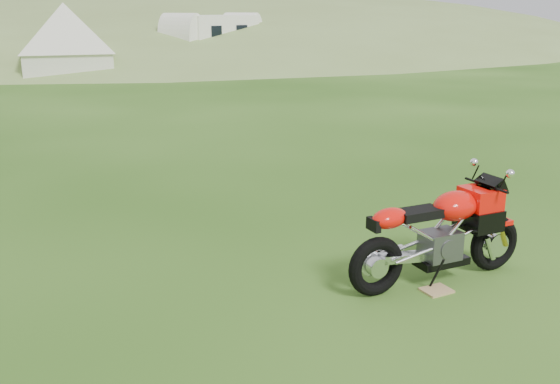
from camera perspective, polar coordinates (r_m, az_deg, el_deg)
ground at (r=6.76m, az=3.65°, el=-4.99°), size 120.00×120.00×0.00m
hillside at (r=52.90m, az=-5.58°, el=13.62°), size 80.00×64.00×8.00m
hedgerow at (r=52.90m, az=-5.58°, el=13.62°), size 36.00×1.20×8.60m
sport_motorcycle at (r=5.90m, az=14.41°, el=-3.09°), size 1.86×0.84×1.09m
plywood_board at (r=5.89m, az=14.11°, el=-8.71°), size 0.29×0.25×0.02m
tent_mid at (r=25.05m, az=-18.95°, el=12.94°), size 3.92×3.92×2.67m
caravan at (r=28.35m, az=-6.12°, el=13.59°), size 5.25×3.41×2.27m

